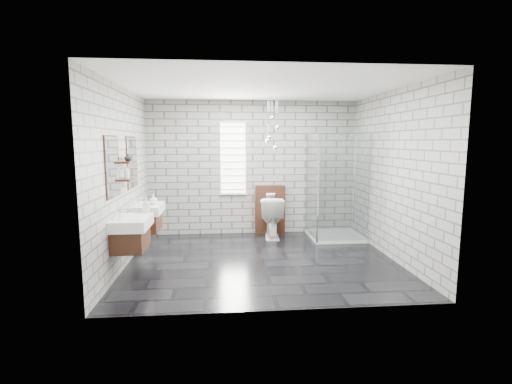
{
  "coord_description": "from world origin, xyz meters",
  "views": [
    {
      "loc": [
        -0.61,
        -5.71,
        1.89
      ],
      "look_at": [
        -0.06,
        0.35,
        1.06
      ],
      "focal_mm": 26.0,
      "sensor_mm": 36.0,
      "label": 1
    }
  ],
  "objects": [
    {
      "name": "shelf_lower",
      "position": [
        -2.03,
        -0.05,
        1.32
      ],
      "size": [
        0.14,
        0.3,
        0.03
      ],
      "primitive_type": "cube",
      "color": "#3B1E12",
      "rests_on": "wall_left"
    },
    {
      "name": "vase",
      "position": [
        -2.02,
        -0.0,
        1.65
      ],
      "size": [
        0.14,
        0.14,
        0.11
      ],
      "primitive_type": "imported",
      "rotation": [
        0.0,
        0.0,
        -0.32
      ],
      "color": "#B2B2B2",
      "rests_on": "shelf_upper"
    },
    {
      "name": "ceiling",
      "position": [
        0.0,
        0.0,
        2.71
      ],
      "size": [
        4.2,
        3.6,
        0.02
      ],
      "primitive_type": "cube",
      "color": "white",
      "rests_on": "wall_back"
    },
    {
      "name": "cistern_panel",
      "position": [
        0.35,
        1.7,
        0.5
      ],
      "size": [
        0.6,
        0.2,
        1.0
      ],
      "primitive_type": "cube",
      "color": "#3B1E12",
      "rests_on": "floor"
    },
    {
      "name": "vanity_right",
      "position": [
        -1.91,
        0.51,
        0.76
      ],
      "size": [
        0.47,
        0.7,
        1.57
      ],
      "color": "#3B1E12",
      "rests_on": "wall_left"
    },
    {
      "name": "shower_enclosure",
      "position": [
        1.5,
        1.18,
        0.5
      ],
      "size": [
        1.0,
        1.0,
        2.03
      ],
      "color": "white",
      "rests_on": "floor"
    },
    {
      "name": "wall_front",
      "position": [
        0.0,
        -1.81,
        1.35
      ],
      "size": [
        4.2,
        0.02,
        2.7
      ],
      "primitive_type": "cube",
      "color": "#969691",
      "rests_on": "floor"
    },
    {
      "name": "soap_bottle_b",
      "position": [
        -1.77,
        0.51,
        0.93
      ],
      "size": [
        0.13,
        0.13,
        0.16
      ],
      "primitive_type": "imported",
      "rotation": [
        0.0,
        0.0,
        -0.0
      ],
      "color": "#B2B2B2",
      "rests_on": "vanity_right"
    },
    {
      "name": "vanity_left",
      "position": [
        -1.91,
        -0.58,
        0.76
      ],
      "size": [
        0.47,
        0.7,
        1.57
      ],
      "color": "#3B1E12",
      "rests_on": "wall_left"
    },
    {
      "name": "wall_back",
      "position": [
        0.0,
        1.81,
        1.35
      ],
      "size": [
        4.2,
        0.02,
        2.7
      ],
      "primitive_type": "cube",
      "color": "#969691",
      "rests_on": "floor"
    },
    {
      "name": "flush_plate",
      "position": [
        0.35,
        1.6,
        0.8
      ],
      "size": [
        0.18,
        0.01,
        0.12
      ],
      "primitive_type": "cube",
      "color": "silver",
      "rests_on": "cistern_panel"
    },
    {
      "name": "pendant_cluster",
      "position": [
        0.34,
        1.37,
        2.04
      ],
      "size": [
        0.29,
        0.2,
        0.97
      ],
      "color": "silver",
      "rests_on": "ceiling"
    },
    {
      "name": "soap_bottle_c",
      "position": [
        -2.02,
        -0.12,
        1.44
      ],
      "size": [
        0.08,
        0.08,
        0.21
      ],
      "primitive_type": "imported",
      "rotation": [
        0.0,
        0.0,
        0.0
      ],
      "color": "#B2B2B2",
      "rests_on": "shelf_lower"
    },
    {
      "name": "window",
      "position": [
        -0.4,
        1.78,
        1.55
      ],
      "size": [
        0.56,
        0.05,
        1.48
      ],
      "color": "white",
      "rests_on": "wall_back"
    },
    {
      "name": "shelf_upper",
      "position": [
        -2.03,
        -0.05,
        1.58
      ],
      "size": [
        0.14,
        0.3,
        0.03
      ],
      "primitive_type": "cube",
      "color": "#3B1E12",
      "rests_on": "wall_left"
    },
    {
      "name": "soap_bottle_a",
      "position": [
        -1.74,
        -0.21,
        0.96
      ],
      "size": [
        0.11,
        0.11,
        0.22
      ],
      "primitive_type": "imported",
      "rotation": [
        0.0,
        0.0,
        0.13
      ],
      "color": "#B2B2B2",
      "rests_on": "vanity_left"
    },
    {
      "name": "toilet",
      "position": [
        0.35,
        1.44,
        0.41
      ],
      "size": [
        0.52,
        0.83,
        0.81
      ],
      "primitive_type": "imported",
      "rotation": [
        0.0,
        0.0,
        3.06
      ],
      "color": "white",
      "rests_on": "floor"
    },
    {
      "name": "floor",
      "position": [
        0.0,
        0.0,
        -0.01
      ],
      "size": [
        4.2,
        3.6,
        0.02
      ],
      "primitive_type": "cube",
      "color": "black",
      "rests_on": "ground"
    },
    {
      "name": "wall_right",
      "position": [
        2.11,
        0.0,
        1.35
      ],
      "size": [
        0.02,
        3.6,
        2.7
      ],
      "primitive_type": "cube",
      "color": "#969691",
      "rests_on": "floor"
    },
    {
      "name": "wall_left",
      "position": [
        -2.11,
        0.0,
        1.35
      ],
      "size": [
        0.02,
        3.6,
        2.7
      ],
      "primitive_type": "cube",
      "color": "#969691",
      "rests_on": "floor"
    }
  ]
}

